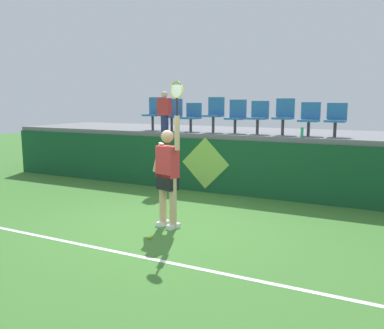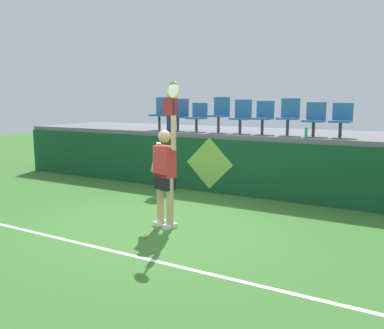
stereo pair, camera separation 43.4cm
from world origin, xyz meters
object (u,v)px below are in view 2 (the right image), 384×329
at_px(tennis_player, 165,173).
at_px(stadium_chair_5, 264,116).
at_px(stadium_chair_0, 161,112).
at_px(stadium_chair_4, 241,115).
at_px(stadium_chair_6, 289,115).
at_px(spectator_0, 170,111).
at_px(stadium_chair_2, 198,116).
at_px(stadium_chair_3, 220,113).
at_px(stadium_chair_7, 315,118).
at_px(stadium_chair_8, 341,118).
at_px(stadium_chair_1, 179,113).
at_px(tennis_ball, 145,236).
at_px(water_bottle, 306,133).

relative_size(tennis_player, stadium_chair_5, 3.20).
height_order(tennis_player, stadium_chair_0, tennis_player).
relative_size(stadium_chair_4, stadium_chair_6, 0.97).
distance_m(stadium_chair_5, spectator_0, 2.43).
bearing_deg(stadium_chair_2, stadium_chair_3, 0.73).
bearing_deg(stadium_chair_7, stadium_chair_4, 179.84).
relative_size(stadium_chair_8, spectator_0, 0.73).
distance_m(stadium_chair_0, stadium_chair_1, 0.60).
bearing_deg(stadium_chair_5, tennis_ball, -95.91).
bearing_deg(stadium_chair_2, tennis_player, -69.49).
bearing_deg(stadium_chair_3, tennis_ball, -80.20).
distance_m(stadium_chair_4, stadium_chair_7, 1.79).
bearing_deg(stadium_chair_6, tennis_ball, -104.00).
bearing_deg(spectator_0, stadium_chair_4, 13.91).
height_order(stadium_chair_3, stadium_chair_8, stadium_chair_3).
xyz_separation_m(stadium_chair_2, stadium_chair_8, (3.61, 0.00, 0.00)).
height_order(tennis_ball, spectator_0, spectator_0).
relative_size(tennis_player, stadium_chair_0, 2.85).
relative_size(stadium_chair_5, spectator_0, 0.77).
xyz_separation_m(tennis_ball, stadium_chair_1, (-1.95, 4.25, 1.86)).
bearing_deg(stadium_chair_4, spectator_0, -166.09).
bearing_deg(stadium_chair_2, stadium_chair_8, 0.02).
bearing_deg(spectator_0, tennis_player, -58.54).
relative_size(tennis_player, water_bottle, 11.46).
bearing_deg(stadium_chair_0, stadium_chair_2, -0.47).
distance_m(stadium_chair_0, stadium_chair_3, 1.82).
relative_size(stadium_chair_7, spectator_0, 0.74).
relative_size(stadium_chair_5, stadium_chair_6, 0.93).
relative_size(stadium_chair_7, stadium_chair_8, 1.02).
distance_m(water_bottle, stadium_chair_5, 1.29).
xyz_separation_m(tennis_player, stadium_chair_2, (-1.33, 3.55, 0.86)).
relative_size(stadium_chair_2, stadium_chair_8, 0.99).
height_order(water_bottle, stadium_chair_2, stadium_chair_2).
bearing_deg(stadium_chair_0, stadium_chair_5, -0.13).
height_order(stadium_chair_7, spectator_0, spectator_0).
relative_size(stadium_chair_1, stadium_chair_6, 1.00).
distance_m(water_bottle, stadium_chair_6, 0.80).
relative_size(tennis_ball, stadium_chair_6, 0.08).
bearing_deg(spectator_0, stadium_chair_2, 37.52).
relative_size(stadium_chair_1, stadium_chair_4, 1.03).
bearing_deg(stadium_chair_4, water_bottle, -15.15).
bearing_deg(stadium_chair_0, spectator_0, -36.75).
distance_m(stadium_chair_5, stadium_chair_8, 1.80).
height_order(stadium_chair_1, stadium_chair_6, stadium_chair_6).
xyz_separation_m(water_bottle, spectator_0, (-3.55, 0.02, 0.42)).
bearing_deg(stadium_chair_3, stadium_chair_2, -179.27).
xyz_separation_m(stadium_chair_6, spectator_0, (-3.01, -0.45, 0.06)).
distance_m(water_bottle, stadium_chair_2, 3.03).
bearing_deg(water_bottle, stadium_chair_4, 164.85).
bearing_deg(water_bottle, stadium_chair_7, 82.83).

